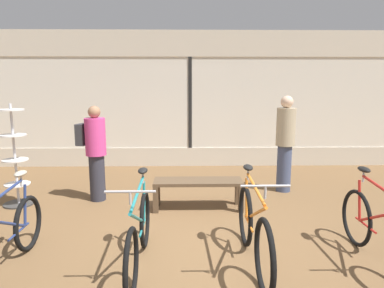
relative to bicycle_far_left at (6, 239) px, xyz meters
name	(u,v)px	position (x,y,z in m)	size (l,w,h in m)	color
ground_plane	(195,244)	(1.99, 0.59, -0.37)	(24.00, 24.00, 0.00)	brown
shop_back_wall	(190,98)	(1.99, 4.79, 1.27)	(12.00, 0.08, 3.20)	beige
bicycle_far_left	(6,239)	(0.00, 0.00, 0.00)	(0.46, 1.68, 1.01)	black
bicycle_left	(139,234)	(1.38, 0.05, 0.02)	(0.46, 1.74, 1.02)	black
bicycle_right	(253,230)	(2.61, 0.09, 0.03)	(0.46, 1.75, 1.05)	black
bicycle_far_right	(378,231)	(3.97, 0.07, 0.02)	(0.46, 1.68, 1.03)	black
accessory_rack	(16,164)	(-0.88, 2.07, 0.32)	(0.48, 0.48, 1.67)	#333333
display_bench	(198,185)	(2.08, 1.84, 0.02)	(1.40, 0.44, 0.47)	brown
customer_near_rack	(95,150)	(0.35, 2.29, 0.50)	(0.53, 0.41, 1.62)	#2D2D38
customer_by_window	(285,142)	(3.70, 2.73, 0.57)	(0.35, 0.35, 1.77)	#424C6B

